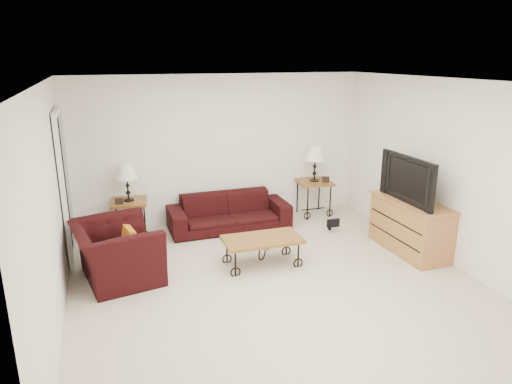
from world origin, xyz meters
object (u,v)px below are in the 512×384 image
armchair (116,252)px  television (414,179)px  lamp_right (315,164)px  side_table_right (314,198)px  lamp_left (127,182)px  coffee_table (262,251)px  backpack (330,219)px  sofa (229,212)px  tv_stand (410,226)px  side_table_left (130,218)px

armchair → television: (4.08, -0.48, 0.74)m
lamp_right → television: (0.59, -1.94, 0.16)m
side_table_right → lamp_left: lamp_left is taller
side_table_right → coffee_table: (-1.59, -1.69, -0.12)m
television → backpack: bearing=-148.4°
sofa → lamp_right: (1.64, 0.18, 0.66)m
coffee_table → tv_stand: (2.20, -0.25, 0.19)m
lamp_left → side_table_right: bearing=0.0°
armchair → backpack: armchair is taller
tv_stand → backpack: size_ratio=3.12×
coffee_table → backpack: bearing=30.0°
armchair → side_table_left: bearing=-21.1°
coffee_table → tv_stand: bearing=-6.6°
backpack → sofa: bearing=141.3°
lamp_left → backpack: 3.30m
armchair → tv_stand: bearing=-107.0°
side_table_right → tv_stand: (0.61, -1.94, 0.07)m
coffee_table → television: size_ratio=0.92×
coffee_table → television: bearing=-6.6°
tv_stand → side_table_left: bearing=153.1°
side_table_right → armchair: size_ratio=0.56×
lamp_right → armchair: 3.83m
tv_stand → sofa: bearing=142.0°
lamp_left → backpack: bearing=-14.8°
lamp_right → backpack: (-0.10, -0.82, -0.74)m
side_table_right → lamp_left: size_ratio=1.07×
lamp_right → tv_stand: 2.11m
coffee_table → backpack: 1.73m
backpack → side_table_left: bearing=149.2°
side_table_right → lamp_right: 0.63m
sofa → lamp_left: 1.70m
coffee_table → armchair: armchair is taller
lamp_left → armchair: lamp_left is taller
tv_stand → side_table_right: bearing=107.5°
coffee_table → side_table_left: bearing=133.9°
coffee_table → armchair: size_ratio=0.93×
tv_stand → television: bearing=180.0°
sofa → side_table_left: (-1.58, 0.18, 0.01)m
coffee_table → lamp_left: bearing=133.9°
sofa → lamp_left: size_ratio=3.34×
side_table_left → lamp_left: size_ratio=1.00×
lamp_right → coffee_table: (-1.59, -1.69, -0.75)m
armchair → television: 4.18m
side_table_right → tv_stand: 2.04m
armchair → lamp_right: bearing=-77.6°
side_table_left → lamp_left: lamp_left is taller
sofa → armchair: bearing=-145.5°
lamp_left → coffee_table: 2.44m
side_table_right → television: 2.18m
television → side_table_right: bearing=-163.0°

